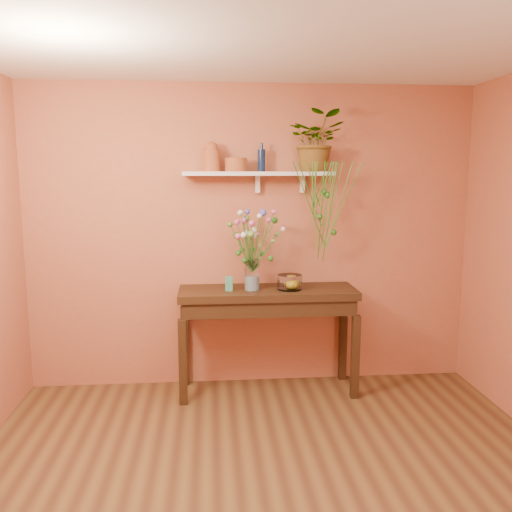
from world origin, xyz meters
name	(u,v)px	position (x,y,z in m)	size (l,w,h in m)	color
room	(281,283)	(0.00, 0.00, 1.35)	(4.04, 4.04, 2.70)	brown
sideboard	(268,304)	(0.12, 1.73, 0.80)	(1.53, 0.49, 0.93)	#352213
wall_shelf	(260,174)	(0.06, 1.87, 1.92)	(1.30, 0.24, 0.19)	white
terracotta_jug	(211,157)	(-0.35, 1.87, 2.06)	(0.20, 0.20, 0.25)	#AD552F
terracotta_pot	(236,165)	(-0.15, 1.84, 1.99)	(0.19, 0.19, 0.11)	#AD552F
blue_bottle	(261,160)	(0.08, 1.89, 2.04)	(0.07, 0.07, 0.24)	#0E1E3F
spider_plant	(317,141)	(0.55, 1.86, 2.20)	(0.46, 0.40, 0.52)	#276519
plant_fronds	(325,204)	(0.60, 1.71, 1.66)	(0.61, 0.29, 0.86)	#276519
glass_vase	(252,277)	(-0.02, 1.70, 1.04)	(0.13, 0.13, 0.26)	white
bouquet	(252,233)	(-0.02, 1.71, 1.42)	(0.49, 0.48, 0.54)	#386B28
glass_bowl	(290,283)	(0.30, 1.70, 0.99)	(0.21, 0.21, 0.13)	white
lemon	(291,284)	(0.32, 1.71, 0.98)	(0.08, 0.08, 0.08)	yellow
carton	(229,284)	(-0.22, 1.69, 0.99)	(0.06, 0.05, 0.12)	#276C7F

